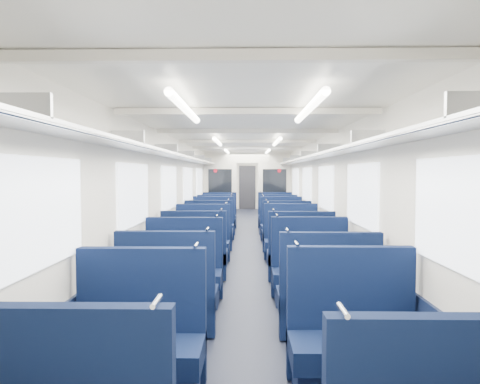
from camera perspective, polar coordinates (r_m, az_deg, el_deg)
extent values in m
cube|color=black|center=(10.37, 1.00, -6.69)|extent=(2.80, 18.00, 0.01)
cube|color=white|center=(10.25, 1.01, 6.38)|extent=(2.80, 18.00, 0.01)
cube|color=beige|center=(10.34, -6.78, -0.19)|extent=(0.02, 18.00, 2.35)
cube|color=black|center=(10.41, -6.67, -4.73)|extent=(0.03, 17.90, 0.70)
cube|color=beige|center=(10.34, 8.78, -0.20)|extent=(0.02, 18.00, 2.35)
cube|color=black|center=(10.41, 8.67, -4.74)|extent=(0.03, 17.90, 0.70)
cube|color=beige|center=(19.24, 1.01, 1.16)|extent=(2.80, 0.02, 2.35)
cube|color=#B2B5BA|center=(10.31, -5.81, 4.23)|extent=(0.34, 17.40, 0.04)
cylinder|color=silver|center=(10.29, -4.81, 4.12)|extent=(0.02, 17.40, 0.02)
cube|color=#B2B5BA|center=(2.57, -27.91, 10.39)|extent=(0.34, 0.03, 0.14)
cube|color=#B2B5BA|center=(4.42, -15.17, 7.25)|extent=(0.34, 0.03, 0.14)
cube|color=#B2B5BA|center=(6.36, -10.12, 5.88)|extent=(0.34, 0.03, 0.14)
cube|color=#B2B5BA|center=(8.33, -7.45, 5.14)|extent=(0.34, 0.03, 0.14)
cube|color=#B2B5BA|center=(10.31, -5.81, 4.67)|extent=(0.34, 0.03, 0.14)
cube|color=#B2B5BA|center=(12.30, -4.70, 4.36)|extent=(0.34, 0.03, 0.14)
cube|color=#B2B5BA|center=(14.29, -3.90, 4.13)|extent=(0.34, 0.03, 0.14)
cube|color=#B2B5BA|center=(16.28, -3.30, 3.95)|extent=(0.34, 0.03, 0.14)
cube|color=#B2B5BA|center=(18.28, -2.82, 3.82)|extent=(0.34, 0.03, 0.14)
cube|color=#B2B5BA|center=(10.31, 7.82, 4.22)|extent=(0.34, 17.40, 0.04)
cylinder|color=silver|center=(10.29, 6.82, 4.11)|extent=(0.02, 17.40, 0.02)
cube|color=#B2B5BA|center=(2.57, 29.85, 10.36)|extent=(0.34, 0.03, 0.14)
cube|color=#B2B5BA|center=(4.42, 17.15, 7.23)|extent=(0.34, 0.03, 0.14)
cube|color=#B2B5BA|center=(6.36, 12.12, 5.86)|extent=(0.34, 0.03, 0.14)
cube|color=#B2B5BA|center=(8.33, 9.46, 5.12)|extent=(0.34, 0.03, 0.14)
cube|color=#B2B5BA|center=(10.31, 7.83, 4.66)|extent=(0.34, 0.03, 0.14)
cube|color=#B2B5BA|center=(12.30, 6.72, 4.35)|extent=(0.34, 0.03, 0.14)
cube|color=#B2B5BA|center=(14.29, 5.92, 4.12)|extent=(0.34, 0.03, 0.14)
cube|color=#B2B5BA|center=(16.28, 5.32, 3.95)|extent=(0.34, 0.03, 0.14)
cube|color=#B2B5BA|center=(18.27, 4.85, 3.81)|extent=(0.34, 0.03, 0.14)
cube|color=white|center=(3.07, -25.76, -2.65)|extent=(0.02, 1.30, 0.75)
cube|color=white|center=(5.22, -14.33, -0.37)|extent=(0.02, 1.30, 0.75)
cube|color=white|center=(7.47, -9.66, 0.57)|extent=(0.02, 1.30, 0.75)
cube|color=white|center=(9.73, -7.15, 1.07)|extent=(0.02, 1.30, 0.75)
cube|color=white|center=(12.01, -5.59, 1.39)|extent=(0.02, 1.30, 0.75)
cube|color=white|center=(14.80, -4.34, 1.64)|extent=(0.02, 1.30, 0.75)
cube|color=white|center=(17.09, -3.62, 1.78)|extent=(0.02, 1.30, 0.75)
cube|color=white|center=(3.07, 27.70, -2.70)|extent=(0.02, 1.30, 0.75)
cube|color=white|center=(5.22, 16.31, -0.40)|extent=(0.02, 1.30, 0.75)
cube|color=white|center=(7.46, 11.65, 0.55)|extent=(0.02, 1.30, 0.75)
cube|color=white|center=(9.73, 9.16, 1.06)|extent=(0.02, 1.30, 0.75)
cube|color=white|center=(12.01, 7.60, 1.38)|extent=(0.02, 1.30, 0.75)
cube|color=white|center=(14.80, 6.36, 1.63)|extent=(0.02, 1.30, 0.75)
cube|color=white|center=(17.09, 5.64, 1.77)|extent=(0.02, 1.30, 0.75)
cube|color=silver|center=(2.31, 0.96, 18.18)|extent=(2.70, 0.06, 0.06)
cube|color=silver|center=(4.28, 0.99, 11.01)|extent=(2.70, 0.06, 0.06)
cube|color=silver|center=(6.26, 1.00, 8.36)|extent=(2.70, 0.06, 0.06)
cube|color=silver|center=(8.25, 1.00, 6.99)|extent=(2.70, 0.06, 0.06)
cube|color=silver|center=(10.25, 1.01, 6.15)|extent=(2.70, 0.06, 0.06)
cube|color=silver|center=(12.25, 1.01, 5.59)|extent=(2.70, 0.06, 0.06)
cube|color=silver|center=(14.24, 1.01, 5.18)|extent=(2.70, 0.06, 0.06)
cube|color=silver|center=(16.24, 1.01, 4.88)|extent=(2.70, 0.06, 0.06)
cube|color=silver|center=(18.24, 1.01, 4.64)|extent=(2.70, 0.06, 0.06)
cylinder|color=white|center=(3.81, -7.47, 11.24)|extent=(0.07, 1.60, 0.07)
cylinder|color=white|center=(7.77, -3.09, 6.88)|extent=(0.07, 1.60, 0.07)
cylinder|color=white|center=(11.26, -1.81, 5.59)|extent=(0.07, 1.60, 0.07)
cylinder|color=white|center=(15.75, -1.00, 4.76)|extent=(0.07, 1.60, 0.07)
cylinder|color=white|center=(3.81, 9.44, 11.23)|extent=(0.07, 1.60, 0.07)
cylinder|color=white|center=(7.77, 5.09, 6.88)|extent=(0.07, 1.60, 0.07)
cylinder|color=white|center=(11.26, 3.82, 5.58)|extent=(0.07, 1.60, 0.07)
cylinder|color=white|center=(15.75, 3.02, 4.76)|extent=(0.07, 1.60, 0.07)
cube|color=black|center=(19.18, 1.01, 0.63)|extent=(0.75, 0.06, 2.00)
cube|color=silver|center=(13.41, -2.74, 0.48)|extent=(1.05, 0.08, 2.35)
cube|color=black|center=(13.35, -2.75, 1.44)|extent=(0.76, 0.02, 0.80)
cylinder|color=red|center=(13.35, -3.40, 2.94)|extent=(0.12, 0.01, 0.12)
cube|color=silver|center=(13.41, 4.75, 0.48)|extent=(1.05, 0.08, 2.35)
cube|color=black|center=(13.35, 4.77, 1.43)|extent=(0.76, 0.02, 0.80)
cylinder|color=red|center=(13.35, 5.42, 2.93)|extent=(0.12, 0.01, 0.12)
cube|color=silver|center=(13.38, 1.01, 4.77)|extent=(0.70, 0.08, 0.35)
cylinder|color=silver|center=(1.94, -11.41, -14.50)|extent=(0.02, 0.15, 0.02)
cylinder|color=silver|center=(1.84, 13.98, -15.50)|extent=(0.02, 0.15, 0.02)
cube|color=#0C183A|center=(3.40, -14.17, -20.68)|extent=(1.01, 0.53, 0.17)
cube|color=black|center=(3.49, -14.13, -23.95)|extent=(0.93, 0.42, 0.26)
cube|color=#0C183A|center=(3.52, -13.25, -16.13)|extent=(1.01, 0.10, 1.08)
cylinder|color=silver|center=(3.30, -6.06, -7.28)|extent=(0.02, 0.15, 0.02)
cube|color=#0C183A|center=(3.47, 15.69, -20.17)|extent=(1.01, 0.53, 0.17)
cube|color=black|center=(3.56, 15.64, -23.39)|extent=(0.93, 0.42, 0.26)
cube|color=#0C183A|center=(3.60, 14.83, -15.73)|extent=(1.01, 0.10, 1.08)
cylinder|color=silver|center=(3.38, 7.81, -7.05)|extent=(0.02, 0.15, 0.02)
cube|color=#0C183A|center=(4.64, -9.65, -14.17)|extent=(1.01, 0.53, 0.17)
cube|color=black|center=(4.71, -9.63, -16.70)|extent=(0.93, 0.42, 0.26)
cube|color=#0C183A|center=(4.38, -10.21, -12.32)|extent=(1.01, 0.10, 1.08)
cylinder|color=silver|center=(4.21, -4.51, -5.12)|extent=(0.02, 0.15, 0.02)
cube|color=#0C183A|center=(4.60, 11.71, -14.36)|extent=(1.01, 0.53, 0.17)
cube|color=black|center=(4.67, 11.68, -16.91)|extent=(0.93, 0.42, 0.26)
cube|color=#0C183A|center=(4.33, 12.28, -12.50)|extent=(1.01, 0.10, 1.08)
cylinder|color=silver|center=(4.16, 6.52, -5.21)|extent=(0.02, 0.15, 0.02)
cube|color=#0C183A|center=(5.46, -7.96, -11.60)|extent=(1.01, 0.53, 0.17)
cube|color=black|center=(5.51, -7.94, -13.78)|extent=(0.93, 0.42, 0.26)
cube|color=#0C183A|center=(5.62, -7.62, -8.95)|extent=(1.01, 0.10, 1.08)
cylinder|color=silver|center=(5.48, -3.21, -3.29)|extent=(0.02, 0.15, 0.02)
cube|color=#0C183A|center=(5.53, 9.78, -11.41)|extent=(1.01, 0.53, 0.17)
cube|color=black|center=(5.59, 9.76, -13.56)|extent=(0.93, 0.42, 0.26)
cube|color=#0C183A|center=(5.70, 9.46, -8.80)|extent=(1.01, 0.10, 1.08)
cylinder|color=silver|center=(5.56, 5.12, -3.21)|extent=(0.02, 0.15, 0.02)
cube|color=#0C183A|center=(6.77, -6.14, -8.78)|extent=(1.01, 0.53, 0.17)
cube|color=black|center=(6.81, -6.13, -10.57)|extent=(0.93, 0.42, 0.26)
cube|color=#0C183A|center=(6.51, -6.39, -7.32)|extent=(1.01, 0.10, 1.08)
cylinder|color=silver|center=(6.40, -2.60, -2.43)|extent=(0.02, 0.15, 0.02)
cube|color=#0C183A|center=(6.71, 8.18, -8.89)|extent=(1.01, 0.53, 0.17)
cube|color=black|center=(6.76, 8.16, -10.69)|extent=(0.93, 0.42, 0.26)
cube|color=#0C183A|center=(6.46, 8.43, -7.42)|extent=(1.01, 0.10, 1.08)
cylinder|color=silver|center=(6.34, 4.61, -2.48)|extent=(0.02, 0.15, 0.02)
cube|color=#0C183A|center=(7.69, -5.26, -7.39)|extent=(1.01, 0.53, 0.17)
cube|color=black|center=(7.73, -5.25, -8.97)|extent=(0.93, 0.42, 0.26)
cube|color=#0C183A|center=(7.87, -5.09, -5.58)|extent=(1.01, 0.10, 1.08)
cylinder|color=silver|center=(7.77, -1.96, -1.52)|extent=(0.02, 0.15, 0.02)
cube|color=#0C183A|center=(7.84, 7.11, -7.20)|extent=(1.01, 0.53, 0.17)
cube|color=black|center=(7.88, 7.11, -8.75)|extent=(0.93, 0.42, 0.26)
cube|color=#0C183A|center=(8.02, 6.96, -5.43)|extent=(1.01, 0.10, 1.08)
cylinder|color=silver|center=(7.93, 3.89, -1.44)|extent=(0.02, 0.15, 0.02)
cube|color=#0C183A|center=(9.15, -4.24, -5.76)|extent=(1.01, 0.53, 0.17)
cube|color=black|center=(9.18, -4.23, -7.10)|extent=(0.93, 0.42, 0.26)
cube|color=#0C183A|center=(8.90, -4.37, -4.61)|extent=(1.01, 0.10, 1.08)
cylinder|color=silver|center=(8.82, -1.60, -1.02)|extent=(0.02, 0.15, 0.02)
cube|color=#0C183A|center=(9.02, 6.30, -5.90)|extent=(1.01, 0.53, 0.17)
cube|color=black|center=(9.05, 6.30, -7.26)|extent=(0.93, 0.42, 0.26)
cube|color=#0C183A|center=(8.77, 6.44, -4.73)|extent=(1.01, 0.10, 1.08)
cylinder|color=silver|center=(8.69, 3.64, -1.08)|extent=(0.02, 0.15, 0.02)
cube|color=#0C183A|center=(10.13, -3.72, -4.94)|extent=(1.01, 0.53, 0.17)
cube|color=black|center=(10.16, -3.72, -6.15)|extent=(0.93, 0.42, 0.26)
cube|color=#0C183A|center=(10.31, -3.63, -3.61)|extent=(1.01, 0.10, 1.08)
cylinder|color=silver|center=(10.24, -1.24, -0.50)|extent=(0.02, 0.15, 0.02)
cube|color=#0C183A|center=(10.07, 5.74, -4.99)|extent=(1.01, 0.53, 0.17)
cube|color=black|center=(10.10, 5.74, -6.21)|extent=(0.93, 0.42, 0.26)
cube|color=#0C183A|center=(10.26, 5.65, -3.65)|extent=(1.01, 0.10, 1.08)
cylinder|color=silver|center=(10.19, 3.26, -0.52)|extent=(0.02, 0.15, 0.02)
cube|color=#0C183A|center=(11.32, -3.22, -4.13)|extent=(1.01, 0.53, 0.17)
cube|color=black|center=(11.34, -3.21, -5.22)|extent=(0.93, 0.42, 0.26)
cube|color=#0C183A|center=(11.08, -3.30, -3.17)|extent=(1.01, 0.10, 1.08)
cylinder|color=silver|center=(11.01, -1.08, -0.28)|extent=(0.02, 0.15, 0.02)
cube|color=#0C183A|center=(11.38, 5.19, -4.10)|extent=(1.01, 0.53, 0.17)
cube|color=black|center=(11.41, 5.19, -5.18)|extent=(0.93, 0.42, 0.26)
cube|color=#0C183A|center=(11.14, 5.28, -3.14)|extent=(1.01, 0.10, 1.08)
cylinder|color=silver|center=(11.07, 3.08, -0.26)|extent=(0.02, 0.15, 0.02)
cube|color=#0C183A|center=(12.23, -2.90, -3.62)|extent=(1.01, 0.53, 0.17)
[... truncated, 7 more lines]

